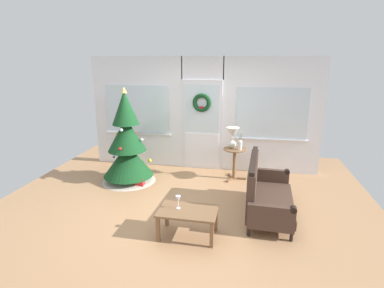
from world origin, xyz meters
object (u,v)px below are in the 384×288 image
at_px(christmas_tree, 127,147).
at_px(side_table, 235,158).
at_px(wine_glass, 178,199).
at_px(table_lamp, 233,135).
at_px(flower_vase, 240,144).
at_px(coffee_table, 188,214).
at_px(settee_sofa, 264,193).
at_px(gift_box, 140,182).

xyz_separation_m(christmas_tree, side_table, (2.17, 0.51, -0.25)).
height_order(side_table, wine_glass, side_table).
bearing_deg(side_table, christmas_tree, -166.83).
height_order(side_table, table_lamp, table_lamp).
relative_size(side_table, wine_glass, 3.47).
xyz_separation_m(christmas_tree, flower_vase, (2.27, 0.45, 0.06)).
distance_m(christmas_tree, wine_glass, 2.33).
bearing_deg(coffee_table, wine_glass, 167.05).
bearing_deg(wine_glass, coffee_table, -12.95).
xyz_separation_m(side_table, wine_glass, (-0.69, -2.30, 0.07)).
height_order(settee_sofa, table_lamp, table_lamp).
bearing_deg(flower_vase, settee_sofa, -71.80).
distance_m(side_table, flower_vase, 0.33).
bearing_deg(wine_glass, table_lamp, 74.98).
height_order(christmas_tree, wine_glass, christmas_tree).
relative_size(side_table, table_lamp, 1.54).
height_order(christmas_tree, gift_box, christmas_tree).
bearing_deg(table_lamp, christmas_tree, -165.45).
relative_size(christmas_tree, wine_glass, 10.08).
xyz_separation_m(christmas_tree, settee_sofa, (2.73, -0.94, -0.36)).
distance_m(side_table, table_lamp, 0.49).
xyz_separation_m(christmas_tree, gift_box, (0.32, -0.21, -0.65)).
bearing_deg(coffee_table, christmas_tree, 131.88).
distance_m(settee_sofa, table_lamp, 1.71).
relative_size(table_lamp, gift_box, 2.55).
bearing_deg(flower_vase, coffee_table, -105.77).
height_order(settee_sofa, coffee_table, settee_sofa).
height_order(side_table, flower_vase, flower_vase).
bearing_deg(wine_glass, side_table, 73.35).
height_order(coffee_table, wine_glass, wine_glass).
height_order(table_lamp, wine_glass, table_lamp).
bearing_deg(wine_glass, christmas_tree, 129.76).
bearing_deg(table_lamp, wine_glass, -105.02).
height_order(settee_sofa, flower_vase, flower_vase).
relative_size(flower_vase, gift_box, 2.03).
relative_size(christmas_tree, coffee_table, 2.31).
relative_size(flower_vase, coffee_table, 0.41).
xyz_separation_m(settee_sofa, gift_box, (-2.41, 0.73, -0.29)).
xyz_separation_m(christmas_tree, coffee_table, (1.63, -1.82, -0.39)).
xyz_separation_m(flower_vase, wine_glass, (-0.79, -2.24, -0.25)).
relative_size(settee_sofa, table_lamp, 3.68).
distance_m(table_lamp, wine_glass, 2.45).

